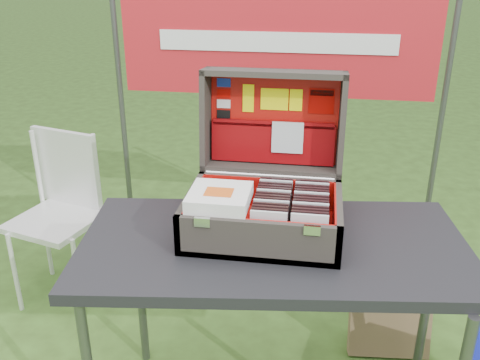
% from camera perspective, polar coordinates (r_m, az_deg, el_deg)
% --- Properties ---
extents(table, '(1.38, 0.81, 0.82)m').
position_cam_1_polar(table, '(2.06, 3.31, -16.47)').
color(table, black).
rests_on(table, ground).
extents(table_top, '(1.38, 0.81, 0.04)m').
position_cam_1_polar(table_top, '(1.83, 3.59, -7.10)').
color(table_top, black).
rests_on(table_top, ground).
extents(table_leg_bl, '(0.04, 0.04, 0.78)m').
position_cam_1_polar(table_leg_bl, '(2.39, -10.61, -11.13)').
color(table_leg_bl, '#59595B').
rests_on(table_leg_bl, ground).
extents(table_leg_br, '(0.04, 0.04, 0.78)m').
position_cam_1_polar(table_leg_br, '(2.32, 19.14, -13.27)').
color(table_leg_br, '#59595B').
rests_on(table_leg_br, ground).
extents(suitcase, '(0.53, 0.54, 0.51)m').
position_cam_1_polar(suitcase, '(1.81, 2.79, 2.19)').
color(suitcase, '#3E3833').
rests_on(suitcase, table).
extents(suitcase_base_bottom, '(0.53, 0.38, 0.02)m').
position_cam_1_polar(suitcase_base_bottom, '(1.86, 2.44, -5.50)').
color(suitcase_base_bottom, '#3E3833').
rests_on(suitcase_base_bottom, table_top).
extents(suitcase_base_wall_front, '(0.53, 0.02, 0.14)m').
position_cam_1_polar(suitcase_base_wall_front, '(1.68, 1.77, -6.59)').
color(suitcase_base_wall_front, '#3E3833').
rests_on(suitcase_base_wall_front, table_top).
extents(suitcase_base_wall_back, '(0.53, 0.02, 0.14)m').
position_cam_1_polar(suitcase_base_wall_back, '(1.99, 3.06, -1.54)').
color(suitcase_base_wall_back, '#3E3833').
rests_on(suitcase_base_wall_back, table_top).
extents(suitcase_base_wall_left, '(0.02, 0.38, 0.14)m').
position_cam_1_polar(suitcase_base_wall_left, '(1.87, -5.25, -3.29)').
color(suitcase_base_wall_left, '#3E3833').
rests_on(suitcase_base_wall_left, table_top).
extents(suitcase_base_wall_right, '(0.02, 0.38, 0.14)m').
position_cam_1_polar(suitcase_base_wall_right, '(1.83, 10.41, -4.35)').
color(suitcase_base_wall_right, '#3E3833').
rests_on(suitcase_base_wall_right, table_top).
extents(suitcase_liner_floor, '(0.49, 0.33, 0.01)m').
position_cam_1_polar(suitcase_liner_floor, '(1.85, 2.45, -5.14)').
color(suitcase_liner_floor, red).
rests_on(suitcase_liner_floor, suitcase_base_bottom).
extents(suitcase_latch_left, '(0.05, 0.01, 0.03)m').
position_cam_1_polar(suitcase_latch_left, '(1.67, -4.06, -4.50)').
color(suitcase_latch_left, silver).
rests_on(suitcase_latch_left, suitcase_base_wall_front).
extents(suitcase_latch_right, '(0.05, 0.01, 0.03)m').
position_cam_1_polar(suitcase_latch_right, '(1.63, 7.70, -5.33)').
color(suitcase_latch_right, silver).
rests_on(suitcase_latch_right, suitcase_base_wall_front).
extents(suitcase_hinge, '(0.47, 0.02, 0.02)m').
position_cam_1_polar(suitcase_hinge, '(1.97, 3.13, 0.45)').
color(suitcase_hinge, silver).
rests_on(suitcase_hinge, suitcase_base_wall_back).
extents(suitcase_lid_back, '(0.53, 0.06, 0.38)m').
position_cam_1_polar(suitcase_lid_back, '(2.05, 3.67, 6.54)').
color(suitcase_lid_back, '#3E3833').
rests_on(suitcase_lid_back, suitcase_base_wall_back).
extents(suitcase_lid_rim_far, '(0.53, 0.14, 0.03)m').
position_cam_1_polar(suitcase_lid_rim_far, '(1.97, 3.69, 11.29)').
color(suitcase_lid_rim_far, '#3E3833').
rests_on(suitcase_lid_rim_far, suitcase_lid_back).
extents(suitcase_lid_rim_near, '(0.53, 0.14, 0.03)m').
position_cam_1_polar(suitcase_lid_rim_near, '(2.04, 3.34, 1.30)').
color(suitcase_lid_rim_near, '#3E3833').
rests_on(suitcase_lid_rim_near, suitcase_lid_back).
extents(suitcase_lid_rim_left, '(0.02, 0.18, 0.39)m').
position_cam_1_polar(suitcase_lid_rim_left, '(2.03, -3.65, 6.53)').
color(suitcase_lid_rim_left, '#3E3833').
rests_on(suitcase_lid_rim_left, suitcase_lid_back).
extents(suitcase_lid_rim_right, '(0.02, 0.18, 0.39)m').
position_cam_1_polar(suitcase_lid_rim_right, '(1.99, 10.83, 5.78)').
color(suitcase_lid_rim_right, '#3E3833').
rests_on(suitcase_lid_rim_right, suitcase_lid_back).
extents(suitcase_lid_liner, '(0.48, 0.04, 0.33)m').
position_cam_1_polar(suitcase_lid_liner, '(2.04, 3.64, 6.47)').
color(suitcase_lid_liner, red).
rests_on(suitcase_lid_liner, suitcase_lid_back).
extents(suitcase_liner_wall_front, '(0.49, 0.01, 0.12)m').
position_cam_1_polar(suitcase_liner_wall_front, '(1.68, 1.83, -6.07)').
color(suitcase_liner_wall_front, red).
rests_on(suitcase_liner_wall_front, suitcase_base_bottom).
extents(suitcase_liner_wall_back, '(0.49, 0.01, 0.12)m').
position_cam_1_polar(suitcase_liner_wall_back, '(1.98, 3.03, -1.43)').
color(suitcase_liner_wall_back, red).
rests_on(suitcase_liner_wall_back, suitcase_base_bottom).
extents(suitcase_liner_wall_left, '(0.01, 0.33, 0.12)m').
position_cam_1_polar(suitcase_liner_wall_left, '(1.87, -4.87, -3.04)').
color(suitcase_liner_wall_left, red).
rests_on(suitcase_liner_wall_left, suitcase_base_bottom).
extents(suitcase_liner_wall_right, '(0.01, 0.33, 0.12)m').
position_cam_1_polar(suitcase_liner_wall_right, '(1.82, 10.01, -4.04)').
color(suitcase_liner_wall_right, red).
rests_on(suitcase_liner_wall_right, suitcase_base_bottom).
extents(suitcase_lid_pocket, '(0.47, 0.05, 0.15)m').
position_cam_1_polar(suitcase_lid_pocket, '(2.04, 3.51, 3.96)').
color(suitcase_lid_pocket, maroon).
rests_on(suitcase_lid_pocket, suitcase_lid_liner).
extents(suitcase_pocket_edge, '(0.46, 0.02, 0.02)m').
position_cam_1_polar(suitcase_pocket_edge, '(2.02, 3.56, 6.00)').
color(suitcase_pocket_edge, maroon).
rests_on(suitcase_pocket_edge, suitcase_lid_pocket).
extents(suitcase_pocket_cd, '(0.12, 0.02, 0.12)m').
position_cam_1_polar(suitcase_pocket_cd, '(2.01, 5.09, 4.53)').
color(suitcase_pocket_cd, silver).
rests_on(suitcase_pocket_cd, suitcase_lid_pocket).
extents(lid_sticker_cc_a, '(0.05, 0.01, 0.03)m').
position_cam_1_polar(lid_sticker_cc_a, '(2.04, -1.74, 10.34)').
color(lid_sticker_cc_a, '#1933B2').
rests_on(lid_sticker_cc_a, suitcase_lid_liner).
extents(lid_sticker_cc_b, '(0.05, 0.01, 0.03)m').
position_cam_1_polar(lid_sticker_cc_b, '(2.04, -1.75, 9.23)').
color(lid_sticker_cc_b, '#B30400').
rests_on(lid_sticker_cc_b, suitcase_lid_liner).
extents(lid_sticker_cc_c, '(0.05, 0.01, 0.03)m').
position_cam_1_polar(lid_sticker_cc_c, '(2.05, -1.75, 8.12)').
color(lid_sticker_cc_c, white).
rests_on(lid_sticker_cc_c, suitcase_lid_liner).
extents(lid_sticker_cc_d, '(0.05, 0.01, 0.03)m').
position_cam_1_polar(lid_sticker_cc_d, '(2.06, -1.76, 7.03)').
color(lid_sticker_cc_d, black).
rests_on(lid_sticker_cc_d, suitcase_lid_liner).
extents(lid_card_neon_tall, '(0.04, 0.01, 0.10)m').
position_cam_1_polar(lid_card_neon_tall, '(2.03, 0.89, 8.72)').
color(lid_card_neon_tall, '#F2F108').
rests_on(lid_card_neon_tall, suitcase_lid_liner).
extents(lid_card_neon_main, '(0.10, 0.01, 0.08)m').
position_cam_1_polar(lid_card_neon_main, '(2.02, 3.70, 8.59)').
color(lid_card_neon_main, '#F2F108').
rests_on(lid_card_neon_main, suitcase_lid_liner).
extents(lid_card_neon_small, '(0.05, 0.01, 0.08)m').
position_cam_1_polar(lid_card_neon_small, '(2.01, 5.99, 8.47)').
color(lid_card_neon_small, '#F2F108').
rests_on(lid_card_neon_small, suitcase_lid_liner).
extents(lid_sticker_band, '(0.09, 0.01, 0.09)m').
position_cam_1_polar(lid_sticker_band, '(2.01, 8.69, 8.32)').
color(lid_sticker_band, '#B30400').
rests_on(lid_sticker_band, suitcase_lid_liner).
extents(lid_sticker_band_bar, '(0.08, 0.01, 0.02)m').
position_cam_1_polar(lid_sticker_band_bar, '(2.01, 8.74, 9.16)').
color(lid_sticker_band_bar, black).
rests_on(lid_sticker_band_bar, suitcase_lid_liner).
extents(cd_left_0, '(0.12, 0.01, 0.13)m').
position_cam_1_polar(cd_left_0, '(1.69, 3.04, -5.41)').
color(cd_left_0, silver).
rests_on(cd_left_0, suitcase_liner_floor).
extents(cd_left_1, '(0.12, 0.01, 0.13)m').
position_cam_1_polar(cd_left_1, '(1.71, 3.12, -5.08)').
color(cd_left_1, black).
rests_on(cd_left_1, suitcase_liner_floor).
extents(cd_left_2, '(0.12, 0.01, 0.13)m').
position_cam_1_polar(cd_left_2, '(1.73, 3.19, -4.76)').
color(cd_left_2, black).
rests_on(cd_left_2, suitcase_liner_floor).
extents(cd_left_3, '(0.12, 0.01, 0.13)m').
position_cam_1_polar(cd_left_3, '(1.75, 3.26, -4.44)').
color(cd_left_3, black).
rests_on(cd_left_3, suitcase_liner_floor).
extents(cd_left_4, '(0.12, 0.01, 0.13)m').
position_cam_1_polar(cd_left_4, '(1.77, 3.33, -4.13)').
color(cd_left_4, silver).
rests_on(cd_left_4, suitcase_liner_floor).
extents(cd_left_5, '(0.12, 0.01, 0.13)m').
position_cam_1_polar(cd_left_5, '(1.78, 3.40, -3.83)').
color(cd_left_5, black).
rests_on(cd_left_5, suitcase_liner_floor).
extents(cd_left_6, '(0.12, 0.01, 0.13)m').
position_cam_1_polar(cd_left_6, '(1.80, 3.46, -3.53)').
color(cd_left_6, black).
rests_on(cd_left_6, suitcase_liner_floor).
extents(cd_left_7, '(0.12, 0.01, 0.13)m').
position_cam_1_polar(cd_left_7, '(1.82, 3.53, -3.24)').
color(cd_left_7, black).
rests_on(cd_left_7, suitcase_liner_floor).
extents(cd_left_8, '(0.12, 0.01, 0.13)m').
position_cam_1_polar(cd_left_8, '(1.84, 3.59, -2.96)').
color(cd_left_8, silver).
rests_on(cd_left_8, suitcase_liner_floor).
extents(cd_left_9, '(0.12, 0.01, 0.13)m').
position_cam_1_polar(cd_left_9, '(1.86, 3.65, -2.68)').
color(cd_left_9, black).
rests_on(cd_left_9, suitcase_liner_floor).
extents(cd_left_10, '(0.12, 0.01, 0.13)m').
position_cam_1_polar(cd_left_10, '(1.88, 3.71, -2.40)').
color(cd_left_10, black).
rests_on(cd_left_10, suitcase_liner_floor).
extents(cd_left_11, '(0.12, 0.01, 0.13)m').
position_cam_1_polar(cd_left_11, '(1.90, 3.77, -2.14)').
color(cd_left_11, black).
rests_on(cd_left_11, suitcase_liner_floor).
extents(cd_left_12, '(0.12, 0.01, 0.13)m').
position_cam_1_polar(cd_left_12, '(1.91, 3.83, -1.87)').
color(cd_left_12, silver).
rests_on(cd_left_12, suitcase_liner_floor).
extents(cd_left_13, '(0.12, 0.01, 0.13)m').
position_cam_1_polar(cd_left_13, '(1.93, 3.89, -1.61)').
color(cd_left_13, black).
rests_on(cd_left_13, suitcase_liner_floor).
extents(cd_right_0, '(0.12, 0.01, 0.13)m').
position_cam_1_polar(cd_right_0, '(1.69, 7.36, -5.69)').
color(cd_right_0, silver).
rests_on(cd_right_0, suitcase_liner_floor).
extents(cd_right_1, '(0.12, 0.01, 0.13)m').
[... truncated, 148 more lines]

